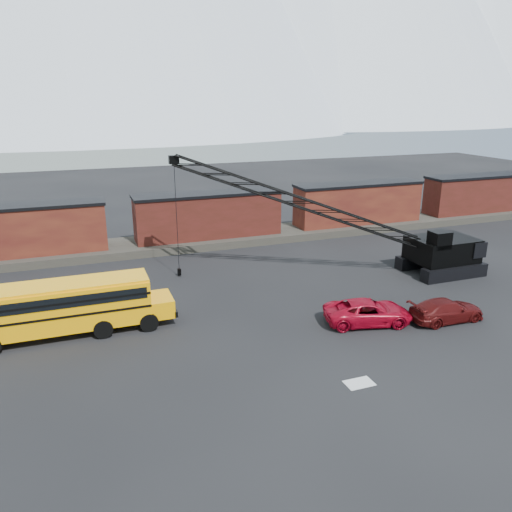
{
  "coord_description": "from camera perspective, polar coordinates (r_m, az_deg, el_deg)",
  "views": [
    {
      "loc": [
        -11.47,
        -22.08,
        13.19
      ],
      "look_at": [
        -0.43,
        7.95,
        3.0
      ],
      "focal_mm": 35.0,
      "sensor_mm": 36.0,
      "label": 1
    }
  ],
  "objects": [
    {
      "name": "boxcar_west_near",
      "position": [
        45.52,
        -25.34,
        2.7
      ],
      "size": [
        13.7,
        3.1,
        4.17
      ],
      "color": "#421412",
      "rests_on": "gravel_berm"
    },
    {
      "name": "crawler_crane",
      "position": [
        37.54,
        5.86,
        5.83
      ],
      "size": [
        22.8,
        8.73,
        9.42
      ],
      "color": "black",
      "rests_on": "ground"
    },
    {
      "name": "ground",
      "position": [
        28.16,
        6.53,
        -10.39
      ],
      "size": [
        160.0,
        160.0,
        0.0
      ],
      "primitive_type": "plane",
      "color": "black",
      "rests_on": "ground"
    },
    {
      "name": "boxcar_east_near",
      "position": [
        52.98,
        11.58,
        5.96
      ],
      "size": [
        13.7,
        3.1,
        4.17
      ],
      "color": "#421412",
      "rests_on": "gravel_berm"
    },
    {
      "name": "snow_patch",
      "position": [
        25.38,
        11.71,
        -14.04
      ],
      "size": [
        1.4,
        0.9,
        0.02
      ],
      "primitive_type": "cube",
      "color": "silver",
      "rests_on": "ground"
    },
    {
      "name": "maroon_suv",
      "position": [
        33.02,
        20.92,
        -5.8
      ],
      "size": [
        4.84,
        2.04,
        1.39
      ],
      "primitive_type": "imported",
      "rotation": [
        0.0,
        0.0,
        1.55
      ],
      "color": "#4A0D0D",
      "rests_on": "ground"
    },
    {
      "name": "boxcar_east_far",
      "position": [
        62.78,
        24.23,
        6.56
      ],
      "size": [
        13.7,
        3.1,
        4.17
      ],
      "color": "#521B17",
      "rests_on": "gravel_berm"
    },
    {
      "name": "red_pickup",
      "position": [
        31.27,
        12.68,
        -6.26
      ],
      "size": [
        5.76,
        3.66,
        1.48
      ],
      "primitive_type": "imported",
      "rotation": [
        0.0,
        0.0,
        1.33
      ],
      "color": "#AA0820",
      "rests_on": "ground"
    },
    {
      "name": "boxcar_mid",
      "position": [
        46.73,
        -5.47,
        4.69
      ],
      "size": [
        13.7,
        3.1,
        4.17
      ],
      "color": "#521B17",
      "rests_on": "gravel_berm"
    },
    {
      "name": "school_bus",
      "position": [
        30.69,
        -20.87,
        -5.36
      ],
      "size": [
        11.65,
        2.65,
        3.19
      ],
      "color": "#FFA605",
      "rests_on": "ground"
    },
    {
      "name": "gravel_berm",
      "position": [
        47.32,
        -5.39,
        1.84
      ],
      "size": [
        120.0,
        5.0,
        0.7
      ],
      "primitive_type": "cube",
      "color": "#423E36",
      "rests_on": "ground"
    }
  ]
}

